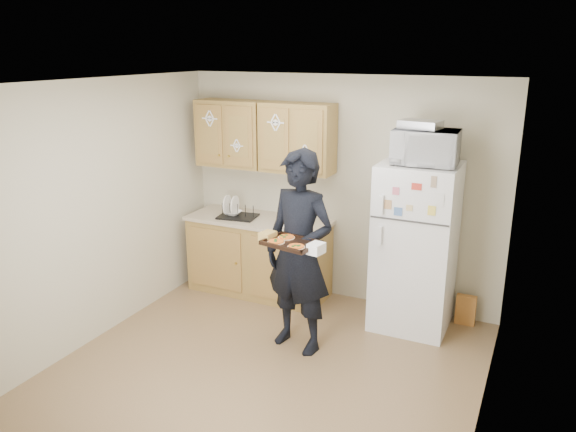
{
  "coord_description": "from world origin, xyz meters",
  "views": [
    {
      "loc": [
        2.06,
        -3.88,
        2.76
      ],
      "look_at": [
        0.01,
        0.45,
        1.32
      ],
      "focal_mm": 35.0,
      "sensor_mm": 36.0,
      "label": 1
    }
  ],
  "objects_px": {
    "refrigerator": "(415,247)",
    "baking_tray": "(291,244)",
    "microwave": "(426,147)",
    "dish_rack": "(238,210)",
    "person": "(299,253)"
  },
  "relations": [
    {
      "from": "dish_rack",
      "to": "baking_tray",
      "type": "bearing_deg",
      "value": -44.03
    },
    {
      "from": "refrigerator",
      "to": "microwave",
      "type": "relative_size",
      "value": 2.83
    },
    {
      "from": "refrigerator",
      "to": "baking_tray",
      "type": "height_order",
      "value": "refrigerator"
    },
    {
      "from": "refrigerator",
      "to": "dish_rack",
      "type": "height_order",
      "value": "refrigerator"
    },
    {
      "from": "microwave",
      "to": "dish_rack",
      "type": "relative_size",
      "value": 1.42
    },
    {
      "from": "baking_tray",
      "to": "dish_rack",
      "type": "bearing_deg",
      "value": 146.61
    },
    {
      "from": "person",
      "to": "baking_tray",
      "type": "relative_size",
      "value": 4.23
    },
    {
      "from": "refrigerator",
      "to": "person",
      "type": "bearing_deg",
      "value": -133.98
    },
    {
      "from": "person",
      "to": "baking_tray",
      "type": "distance_m",
      "value": 0.36
    },
    {
      "from": "microwave",
      "to": "dish_rack",
      "type": "xyz_separation_m",
      "value": [
        -2.08,
        0.04,
        -0.88
      ]
    },
    {
      "from": "refrigerator",
      "to": "person",
      "type": "xyz_separation_m",
      "value": [
        -0.87,
        -0.9,
        0.11
      ]
    },
    {
      "from": "refrigerator",
      "to": "dish_rack",
      "type": "xyz_separation_m",
      "value": [
        -2.04,
        -0.01,
        0.13
      ]
    },
    {
      "from": "refrigerator",
      "to": "person",
      "type": "relative_size",
      "value": 0.89
    },
    {
      "from": "microwave",
      "to": "dish_rack",
      "type": "height_order",
      "value": "microwave"
    },
    {
      "from": "microwave",
      "to": "dish_rack",
      "type": "bearing_deg",
      "value": 176.16
    }
  ]
}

